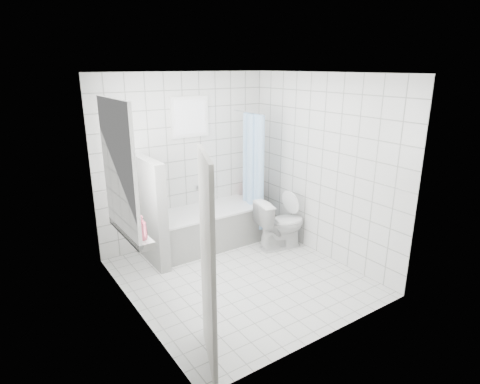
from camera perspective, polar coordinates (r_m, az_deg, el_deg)
ground at (r=5.43m, az=-0.01°, el=-11.99°), size 3.00×3.00×0.00m
ceiling at (r=4.73m, az=-0.01°, el=16.59°), size 3.00×3.00×0.00m
wall_back at (r=6.18m, az=-7.85°, el=4.51°), size 2.80×0.02×2.60m
wall_front at (r=3.84m, az=12.67°, el=-3.95°), size 2.80×0.02×2.60m
wall_left at (r=4.33m, az=-15.53°, el=-1.67°), size 0.02×3.00×2.60m
wall_right at (r=5.80m, az=11.55°, el=3.44°), size 0.02×3.00×2.60m
window_left at (r=4.54m, az=-16.55°, el=3.06°), size 0.01×0.90×1.40m
window_back at (r=6.08m, az=-7.05°, el=10.54°), size 0.50×0.01×0.50m
window_sill at (r=4.78m, az=-15.27°, el=-5.47°), size 0.18×1.02×0.08m
door at (r=3.62m, az=-4.63°, el=-10.17°), size 0.34×0.76×2.00m
bathtub at (r=6.23m, az=-4.80°, el=-5.04°), size 1.66×0.77×0.58m
partition_wall at (r=5.67m, az=-12.57°, el=-2.77°), size 0.15×0.85×1.50m
tiled_ledge at (r=6.92m, az=1.13°, el=-2.78°), size 0.40×0.24×0.55m
toilet at (r=6.13m, az=5.80°, el=-4.52°), size 0.82×0.55×0.77m
curtain_rod at (r=6.18m, az=1.25°, el=11.25°), size 0.02×0.80×0.02m
shower_curtain at (r=6.24m, az=1.89°, el=2.90°), size 0.14×0.48×1.78m
tub_faucet at (r=6.37m, az=-5.63°, el=0.78°), size 0.18×0.06×0.06m
sill_bottles at (r=4.69m, az=-15.13°, el=-3.91°), size 0.16×0.79×0.27m
ledge_bottles at (r=6.80m, az=1.38°, el=0.41°), size 0.18×0.17×0.27m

